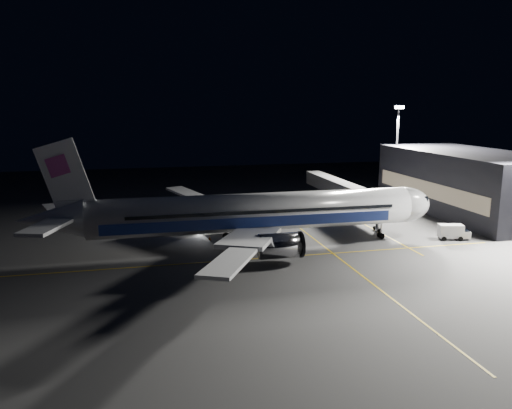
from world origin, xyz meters
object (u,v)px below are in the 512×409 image
object	(u,v)px
floodlight_mast_north	(397,143)
jet_bridge	(345,191)
airliner	(248,213)
safety_cone_b	(205,227)
service_truck	(453,232)
safety_cone_c	(210,238)
safety_cone_a	(286,235)
baggage_tug	(203,227)

from	to	relation	value
floodlight_mast_north	jet_bridge	bearing A→B (deg)	-142.26
airliner	jet_bridge	distance (m)	29.31
jet_bridge	safety_cone_b	bearing A→B (deg)	-168.28
airliner	service_truck	xyz separation A→B (m)	(32.30, -3.31, -3.87)
safety_cone_c	airliner	bearing A→B (deg)	-45.38
safety_cone_a	baggage_tug	bearing A→B (deg)	151.86
baggage_tug	safety_cone_a	xyz separation A→B (m)	(12.59, -6.74, -0.39)
service_truck	safety_cone_c	world-z (taller)	service_truck
safety_cone_b	service_truck	bearing A→B (deg)	-22.66
safety_cone_b	safety_cone_c	bearing A→B (deg)	-91.26
service_truck	safety_cone_c	size ratio (longest dim) A/B	8.98
safety_cone_b	safety_cone_a	bearing A→B (deg)	-34.44
jet_bridge	service_truck	world-z (taller)	jet_bridge
baggage_tug	safety_cone_a	size ratio (longest dim) A/B	3.93
baggage_tug	safety_cone_c	xyz separation A→B (m)	(0.42, -5.57, -0.43)
baggage_tug	safety_cone_c	bearing A→B (deg)	-67.23
safety_cone_a	airliner	bearing A→B (deg)	-150.52
baggage_tug	service_truck	bearing A→B (deg)	-1.90
airliner	service_truck	distance (m)	32.70
service_truck	safety_cone_c	bearing A→B (deg)	-178.99
safety_cone_b	safety_cone_c	distance (m)	7.08
airliner	jet_bridge	size ratio (longest dim) A/B	1.79
service_truck	baggage_tug	bearing A→B (deg)	173.41
floodlight_mast_north	service_truck	world-z (taller)	floodlight_mast_north
service_truck	baggage_tug	world-z (taller)	service_truck
baggage_tug	safety_cone_c	distance (m)	5.60
floodlight_mast_north	baggage_tug	bearing A→B (deg)	-155.48
airliner	safety_cone_a	size ratio (longest dim) A/B	95.28
airliner	baggage_tug	bearing A→B (deg)	117.20
floodlight_mast_north	baggage_tug	distance (m)	52.52
safety_cone_b	floodlight_mast_north	bearing A→B (deg)	23.22
airliner	safety_cone_c	xyz separation A→B (m)	(-5.10, 5.17, -4.88)
airliner	safety_cone_b	distance (m)	14.06
airliner	floodlight_mast_north	distance (m)	52.56
floodlight_mast_north	airliner	bearing A→B (deg)	-142.09
floodlight_mast_north	service_truck	bearing A→B (deg)	-103.97
jet_bridge	baggage_tug	distance (m)	29.77
airliner	baggage_tug	size ratio (longest dim) A/B	24.23
service_truck	safety_cone_a	distance (m)	26.28
jet_bridge	baggage_tug	world-z (taller)	jet_bridge
service_truck	baggage_tug	distance (m)	40.34
airliner	floodlight_mast_north	size ratio (longest dim) A/B	2.97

